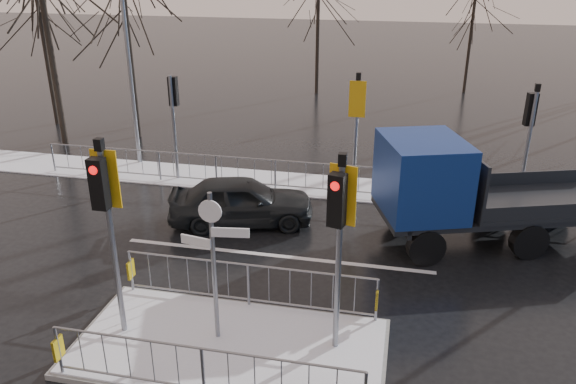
% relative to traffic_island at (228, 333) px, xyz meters
% --- Properties ---
extents(ground, '(120.00, 120.00, 0.00)m').
position_rel_traffic_island_xyz_m(ground, '(0.01, -0.01, -0.39)').
color(ground, black).
rests_on(ground, ground).
extents(snow_verge, '(30.00, 2.00, 0.04)m').
position_rel_traffic_island_xyz_m(snow_verge, '(0.01, 8.59, -0.37)').
color(snow_verge, white).
rests_on(snow_verge, ground).
extents(lane_markings, '(8.00, 11.38, 0.01)m').
position_rel_traffic_island_xyz_m(lane_markings, '(0.01, -0.34, -0.39)').
color(lane_markings, silver).
rests_on(lane_markings, ground).
extents(traffic_island, '(6.00, 3.04, 4.15)m').
position_rel_traffic_island_xyz_m(traffic_island, '(0.00, 0.00, 0.00)').
color(traffic_island, slate).
rests_on(traffic_island, ground).
extents(far_kerb_fixtures, '(18.00, 0.65, 3.83)m').
position_rel_traffic_island_xyz_m(far_kerb_fixtures, '(0.31, 8.08, 0.63)').
color(far_kerb_fixtures, gray).
rests_on(far_kerb_fixtures, ground).
extents(car_far_lane, '(4.33, 2.65, 1.38)m').
position_rel_traffic_island_xyz_m(car_far_lane, '(-1.36, 5.45, 0.30)').
color(car_far_lane, black).
rests_on(car_far_lane, ground).
extents(flatbed_truck, '(6.69, 4.21, 2.92)m').
position_rel_traffic_island_xyz_m(flatbed_truck, '(4.34, 5.44, 1.16)').
color(flatbed_truck, black).
rests_on(flatbed_truck, ground).
extents(tree_near_b, '(4.00, 4.00, 7.55)m').
position_rel_traffic_island_xyz_m(tree_near_b, '(-7.99, 12.49, 4.76)').
color(tree_near_b, black).
rests_on(tree_near_b, ground).
extents(tree_near_c, '(3.50, 3.50, 6.61)m').
position_rel_traffic_island_xyz_m(tree_near_c, '(-12.49, 13.49, 4.11)').
color(tree_near_c, black).
rests_on(tree_near_c, ground).
extents(tree_far_a, '(3.75, 3.75, 7.08)m').
position_rel_traffic_island_xyz_m(tree_far_a, '(-1.99, 21.99, 4.43)').
color(tree_far_a, black).
rests_on(tree_far_a, ground).
extents(tree_far_b, '(3.25, 3.25, 6.14)m').
position_rel_traffic_island_xyz_m(tree_far_b, '(6.01, 23.99, 3.79)').
color(tree_far_b, black).
rests_on(tree_far_b, ground).
extents(street_lamp_left, '(1.25, 0.18, 8.20)m').
position_rel_traffic_island_xyz_m(street_lamp_left, '(-6.42, 9.49, 4.10)').
color(street_lamp_left, gray).
rests_on(street_lamp_left, ground).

